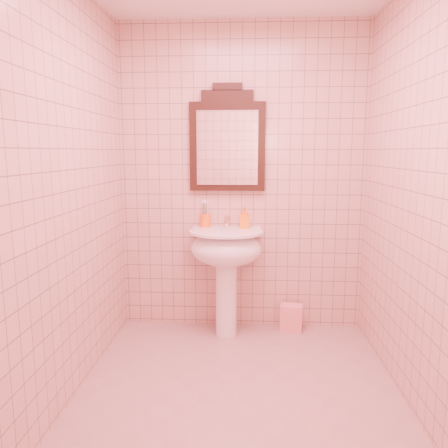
# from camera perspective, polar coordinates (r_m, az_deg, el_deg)

# --- Properties ---
(floor) EXTENTS (2.20, 2.20, 0.00)m
(floor) POSITION_cam_1_polar(r_m,az_deg,el_deg) (2.90, 1.88, -21.19)
(floor) COLOR tan
(floor) RESTS_ON ground
(back_wall) EXTENTS (2.00, 0.02, 2.50)m
(back_wall) POSITION_cam_1_polar(r_m,az_deg,el_deg) (3.60, 2.34, 5.80)
(back_wall) COLOR #D3A593
(back_wall) RESTS_ON floor
(pedestal_sink) EXTENTS (0.58, 0.58, 0.86)m
(pedestal_sink) POSITION_cam_1_polar(r_m,az_deg,el_deg) (3.47, 0.28, -4.17)
(pedestal_sink) COLOR white
(pedestal_sink) RESTS_ON floor
(faucet) EXTENTS (0.04, 0.16, 0.11)m
(faucet) POSITION_cam_1_polar(r_m,az_deg,el_deg) (3.55, 0.38, 0.40)
(faucet) COLOR white
(faucet) RESTS_ON pedestal_sink
(mirror) EXTENTS (0.61, 0.06, 0.85)m
(mirror) POSITION_cam_1_polar(r_m,az_deg,el_deg) (3.57, 0.44, 10.67)
(mirror) COLOR black
(mirror) RESTS_ON back_wall
(toothbrush_cup) EXTENTS (0.09, 0.09, 0.20)m
(toothbrush_cup) POSITION_cam_1_polar(r_m,az_deg,el_deg) (3.59, -2.43, 0.48)
(toothbrush_cup) COLOR orange
(toothbrush_cup) RESTS_ON pedestal_sink
(soap_dispenser) EXTENTS (0.08, 0.08, 0.17)m
(soap_dispenser) POSITION_cam_1_polar(r_m,az_deg,el_deg) (3.54, 2.70, 0.83)
(soap_dispenser) COLOR orange
(soap_dispenser) RESTS_ON pedestal_sink
(towel) EXTENTS (0.20, 0.15, 0.22)m
(towel) POSITION_cam_1_polar(r_m,az_deg,el_deg) (3.76, 8.77, -11.99)
(towel) COLOR pink
(towel) RESTS_ON floor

